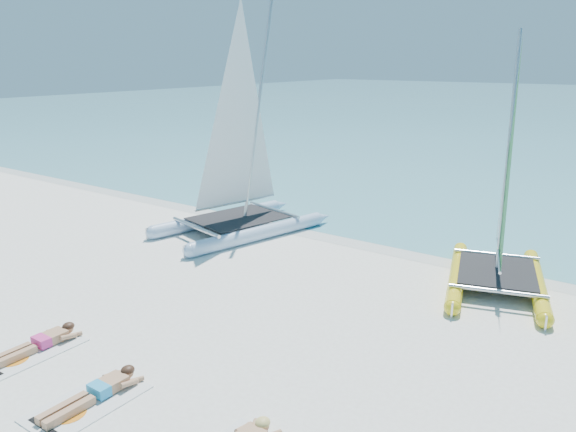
% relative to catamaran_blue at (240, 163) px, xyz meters
% --- Properties ---
extents(ground, '(140.00, 140.00, 0.00)m').
position_rel_catamaran_blue_xyz_m(ground, '(4.28, -4.17, -2.19)').
color(ground, white).
rests_on(ground, ground).
extents(wet_sand_strip, '(140.00, 1.40, 0.01)m').
position_rel_catamaran_blue_xyz_m(wet_sand_strip, '(4.28, 1.33, -2.19)').
color(wet_sand_strip, silver).
rests_on(wet_sand_strip, ground).
extents(catamaran_blue, '(3.77, 5.84, 7.35)m').
position_rel_catamaran_blue_xyz_m(catamaran_blue, '(0.00, 0.00, 0.00)').
color(catamaran_blue, silver).
rests_on(catamaran_blue, ground).
extents(catamaran_yellow, '(3.35, 4.96, 6.16)m').
position_rel_catamaran_blue_xyz_m(catamaran_yellow, '(7.71, 0.59, -0.26)').
color(catamaran_yellow, gold).
rests_on(catamaran_yellow, ground).
extents(towel_a, '(1.00, 1.85, 0.02)m').
position_rel_catamaran_blue_xyz_m(towel_a, '(1.71, -8.10, -2.18)').
color(towel_a, white).
rests_on(towel_a, ground).
extents(sunbather_a, '(0.37, 1.73, 0.26)m').
position_rel_catamaran_blue_xyz_m(sunbather_a, '(1.71, -7.91, -2.08)').
color(sunbather_a, tan).
rests_on(sunbather_a, towel_a).
extents(towel_b, '(1.00, 1.85, 0.02)m').
position_rel_catamaran_blue_xyz_m(towel_b, '(3.96, -8.48, -2.18)').
color(towel_b, white).
rests_on(towel_b, ground).
extents(sunbather_b, '(0.37, 1.73, 0.26)m').
position_rel_catamaran_blue_xyz_m(sunbather_b, '(3.96, -8.29, -2.08)').
color(sunbather_b, tan).
rests_on(sunbather_b, towel_b).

